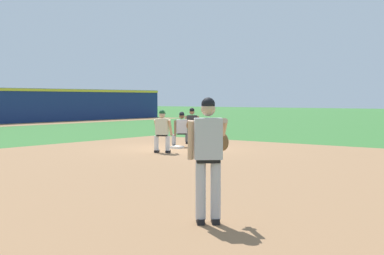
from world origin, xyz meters
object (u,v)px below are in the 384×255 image
Objects in this scene: first_base_bag at (177,147)px; first_baseman at (182,128)px; pitcher at (209,152)px; baserunner at (162,130)px; baseball at (191,155)px; umpire at (192,124)px.

first_baseman is (0.58, 0.21, 0.69)m from first_base_bag.
pitcher is 1.39× the size of first_baseman.
baserunner is at bearing 44.26° from pitcher.
first_base_bag is at bearing 49.06° from baseball.
umpire reaches higher than first_base_bag.
baseball is 0.05× the size of umpire.
baseball is (-1.70, -1.97, -0.01)m from first_base_bag.
baseball is at bearing -136.40° from first_baseman.
baserunner is at bearing -158.07° from umpire.
baserunner is at bearing -158.94° from first_baseman.
baseball is at bearing 38.87° from pitcher.
umpire is at bearing 21.93° from baserunner.
umpire reaches higher than baseball.
first_base_bag is at bearing 21.50° from baserunner.
baserunner is at bearing -158.50° from first_base_bag.
umpire reaches higher than first_baseman.
baserunner reaches higher than first_base_bag.
baseball is at bearing -95.69° from baserunner.
baseball is at bearing -142.95° from umpire.
umpire is (3.67, 2.77, 0.76)m from baseball.
pitcher is (-8.93, -7.79, 1.01)m from first_base_bag.
pitcher is at bearing -135.74° from baserunner.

